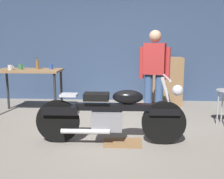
{
  "coord_description": "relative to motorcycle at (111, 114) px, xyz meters",
  "views": [
    {
      "loc": [
        0.28,
        -3.95,
        1.53
      ],
      "look_at": [
        0.01,
        0.7,
        0.65
      ],
      "focal_mm": 43.9,
      "sensor_mm": 36.0,
      "label": 1
    }
  ],
  "objects": [
    {
      "name": "ground_plane",
      "position": [
        -0.05,
        0.12,
        -0.45
      ],
      "size": [
        12.0,
        12.0,
        0.0
      ],
      "primitive_type": "plane",
      "color": "gray"
    },
    {
      "name": "back_wall",
      "position": [
        -0.05,
        2.92,
        1.1
      ],
      "size": [
        8.0,
        0.12,
        3.1
      ],
      "primitive_type": "cube",
      "color": "#384C70",
      "rests_on": "ground_plane"
    },
    {
      "name": "workbench",
      "position": [
        -1.78,
        1.59,
        0.34
      ],
      "size": [
        1.3,
        0.64,
        0.9
      ],
      "color": "#99724C",
      "rests_on": "ground_plane"
    },
    {
      "name": "motorcycle",
      "position": [
        0.0,
        0.0,
        0.0
      ],
      "size": [
        2.19,
        0.6,
        1.0
      ],
      "rotation": [
        0.0,
        0.0,
        0.01
      ],
      "color": "black",
      "rests_on": "ground_plane"
    },
    {
      "name": "person_standing",
      "position": [
        0.71,
        1.17,
        0.48
      ],
      "size": [
        0.55,
        0.32,
        1.67
      ],
      "rotation": [
        0.0,
        0.0,
        2.86
      ],
      "color": "#405E90",
      "rests_on": "ground_plane"
    },
    {
      "name": "wooden_dresser",
      "position": [
        1.06,
        2.42,
        0.1
      ],
      "size": [
        0.8,
        0.47,
        1.1
      ],
      "color": "#99724C",
      "rests_on": "ground_plane"
    },
    {
      "name": "drip_tray",
      "position": [
        0.17,
        0.0,
        -0.44
      ],
      "size": [
        0.56,
        0.4,
        0.01
      ],
      "primitive_type": "cube",
      "color": "olive",
      "rests_on": "ground_plane"
    },
    {
      "name": "mug_green_speckled",
      "position": [
        -1.94,
        1.59,
        0.51
      ],
      "size": [
        0.12,
        0.08,
        0.11
      ],
      "color": "#3D7F4C",
      "rests_on": "workbench"
    },
    {
      "name": "mug_white_ceramic",
      "position": [
        -2.13,
        1.51,
        0.5
      ],
      "size": [
        0.12,
        0.09,
        0.1
      ],
      "color": "white",
      "rests_on": "workbench"
    },
    {
      "name": "mug_blue_enamel",
      "position": [
        -1.35,
        1.7,
        0.5
      ],
      "size": [
        0.11,
        0.08,
        0.1
      ],
      "color": "#2D51AD",
      "rests_on": "workbench"
    },
    {
      "name": "bottle",
      "position": [
        -1.62,
        1.66,
        0.55
      ],
      "size": [
        0.06,
        0.06,
        0.24
      ],
      "color": "olive",
      "rests_on": "workbench"
    }
  ]
}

